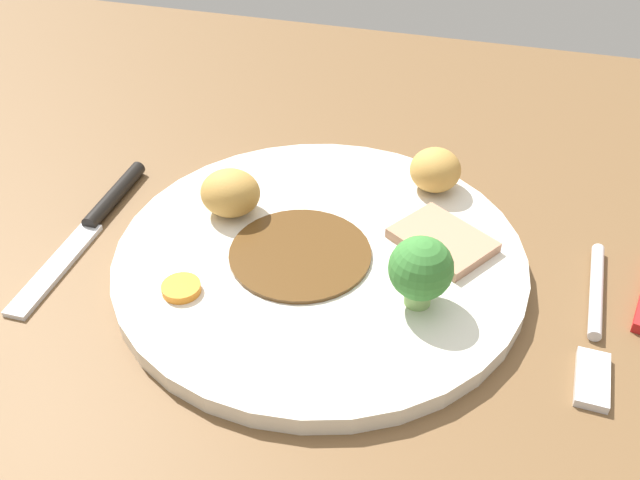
{
  "coord_description": "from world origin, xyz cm",
  "views": [
    {
      "loc": [
        -14.02,
        39.7,
        37.46
      ],
      "look_at": [
        -3.58,
        2.21,
        6.0
      ],
      "focal_mm": 39.24,
      "sensor_mm": 36.0,
      "label": 1
    }
  ],
  "objects_px": {
    "roast_potato_left": "(230,193)",
    "fork": "(595,324)",
    "broccoli_floret": "(421,270)",
    "roast_potato_right": "(435,170)",
    "meat_slice_main": "(442,240)",
    "carrot_coin_front": "(181,288)",
    "knife": "(95,220)",
    "dinner_plate": "(320,258)"
  },
  "relations": [
    {
      "from": "carrot_coin_front",
      "to": "roast_potato_right",
      "type": "bearing_deg",
      "value": -130.94
    },
    {
      "from": "broccoli_floret",
      "to": "fork",
      "type": "height_order",
      "value": "broccoli_floret"
    },
    {
      "from": "dinner_plate",
      "to": "knife",
      "type": "relative_size",
      "value": 1.61
    },
    {
      "from": "roast_potato_right",
      "to": "knife",
      "type": "relative_size",
      "value": 0.22
    },
    {
      "from": "roast_potato_left",
      "to": "fork",
      "type": "distance_m",
      "value": 0.28
    },
    {
      "from": "dinner_plate",
      "to": "broccoli_floret",
      "type": "bearing_deg",
      "value": 155.82
    },
    {
      "from": "roast_potato_right",
      "to": "broccoli_floret",
      "type": "distance_m",
      "value": 0.14
    },
    {
      "from": "broccoli_floret",
      "to": "roast_potato_right",
      "type": "bearing_deg",
      "value": -86.14
    },
    {
      "from": "dinner_plate",
      "to": "meat_slice_main",
      "type": "bearing_deg",
      "value": -159.81
    },
    {
      "from": "meat_slice_main",
      "to": "roast_potato_left",
      "type": "xyz_separation_m",
      "value": [
        0.16,
        0.0,
        0.01
      ]
    },
    {
      "from": "roast_potato_left",
      "to": "carrot_coin_front",
      "type": "distance_m",
      "value": 0.1
    },
    {
      "from": "meat_slice_main",
      "to": "fork",
      "type": "height_order",
      "value": "meat_slice_main"
    },
    {
      "from": "roast_potato_right",
      "to": "knife",
      "type": "height_order",
      "value": "roast_potato_right"
    },
    {
      "from": "dinner_plate",
      "to": "roast_potato_left",
      "type": "bearing_deg",
      "value": -19.2
    },
    {
      "from": "meat_slice_main",
      "to": "fork",
      "type": "bearing_deg",
      "value": 158.15
    },
    {
      "from": "dinner_plate",
      "to": "roast_potato_right",
      "type": "bearing_deg",
      "value": -123.46
    },
    {
      "from": "fork",
      "to": "knife",
      "type": "height_order",
      "value": "knife"
    },
    {
      "from": "dinner_plate",
      "to": "fork",
      "type": "height_order",
      "value": "dinner_plate"
    },
    {
      "from": "knife",
      "to": "meat_slice_main",
      "type": "bearing_deg",
      "value": 96.56
    },
    {
      "from": "roast_potato_left",
      "to": "roast_potato_right",
      "type": "xyz_separation_m",
      "value": [
        -0.15,
        -0.07,
        -0.0
      ]
    },
    {
      "from": "roast_potato_right",
      "to": "carrot_coin_front",
      "type": "relative_size",
      "value": 1.54
    },
    {
      "from": "carrot_coin_front",
      "to": "broccoli_floret",
      "type": "height_order",
      "value": "broccoli_floret"
    },
    {
      "from": "roast_potato_left",
      "to": "fork",
      "type": "height_order",
      "value": "roast_potato_left"
    },
    {
      "from": "dinner_plate",
      "to": "broccoli_floret",
      "type": "relative_size",
      "value": 5.81
    },
    {
      "from": "roast_potato_right",
      "to": "carrot_coin_front",
      "type": "distance_m",
      "value": 0.22
    },
    {
      "from": "dinner_plate",
      "to": "broccoli_floret",
      "type": "height_order",
      "value": "broccoli_floret"
    },
    {
      "from": "meat_slice_main",
      "to": "fork",
      "type": "xyz_separation_m",
      "value": [
        -0.11,
        0.04,
        -0.01
      ]
    },
    {
      "from": "roast_potato_left",
      "to": "broccoli_floret",
      "type": "height_order",
      "value": "broccoli_floret"
    },
    {
      "from": "roast_potato_right",
      "to": "carrot_coin_front",
      "type": "xyz_separation_m",
      "value": [
        0.15,
        0.17,
        -0.01
      ]
    },
    {
      "from": "roast_potato_left",
      "to": "roast_potato_right",
      "type": "distance_m",
      "value": 0.16
    },
    {
      "from": "dinner_plate",
      "to": "fork",
      "type": "xyz_separation_m",
      "value": [
        -0.19,
        0.01,
        -0.0
      ]
    },
    {
      "from": "meat_slice_main",
      "to": "carrot_coin_front",
      "type": "height_order",
      "value": "meat_slice_main"
    },
    {
      "from": "dinner_plate",
      "to": "roast_potato_left",
      "type": "relative_size",
      "value": 6.48
    },
    {
      "from": "roast_potato_left",
      "to": "fork",
      "type": "xyz_separation_m",
      "value": [
        -0.27,
        0.04,
        -0.03
      ]
    },
    {
      "from": "carrot_coin_front",
      "to": "knife",
      "type": "xyz_separation_m",
      "value": [
        0.11,
        -0.07,
        -0.01
      ]
    },
    {
      "from": "roast_potato_left",
      "to": "broccoli_floret",
      "type": "distance_m",
      "value": 0.17
    },
    {
      "from": "broccoli_floret",
      "to": "knife",
      "type": "xyz_separation_m",
      "value": [
        0.26,
        -0.03,
        -0.04
      ]
    },
    {
      "from": "meat_slice_main",
      "to": "carrot_coin_front",
      "type": "relative_size",
      "value": 2.55
    },
    {
      "from": "roast_potato_right",
      "to": "broccoli_floret",
      "type": "height_order",
      "value": "broccoli_floret"
    },
    {
      "from": "roast_potato_left",
      "to": "carrot_coin_front",
      "type": "height_order",
      "value": "roast_potato_left"
    },
    {
      "from": "meat_slice_main",
      "to": "carrot_coin_front",
      "type": "bearing_deg",
      "value": 30.88
    },
    {
      "from": "roast_potato_left",
      "to": "fork",
      "type": "bearing_deg",
      "value": 171.62
    }
  ]
}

